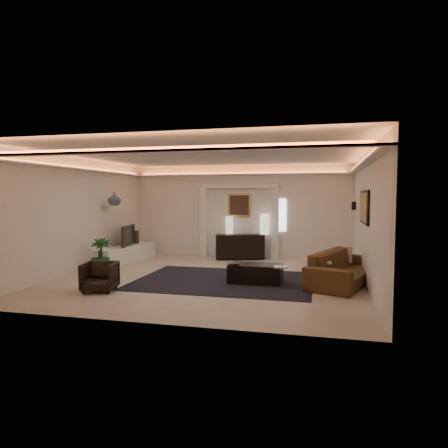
% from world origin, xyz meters
% --- Properties ---
extents(floor, '(7.00, 7.00, 0.00)m').
position_xyz_m(floor, '(0.00, 0.00, 0.00)').
color(floor, beige).
rests_on(floor, ground).
extents(ceiling, '(7.00, 7.00, 0.00)m').
position_xyz_m(ceiling, '(0.00, 0.00, 2.90)').
color(ceiling, white).
rests_on(ceiling, ground).
extents(wall_back, '(7.00, 0.00, 7.00)m').
position_xyz_m(wall_back, '(0.00, 3.50, 1.45)').
color(wall_back, silver).
rests_on(wall_back, ground).
extents(wall_front, '(7.00, 0.00, 7.00)m').
position_xyz_m(wall_front, '(0.00, -3.50, 1.45)').
color(wall_front, silver).
rests_on(wall_front, ground).
extents(wall_left, '(0.00, 7.00, 7.00)m').
position_xyz_m(wall_left, '(-3.50, 0.00, 1.45)').
color(wall_left, silver).
rests_on(wall_left, ground).
extents(wall_right, '(0.00, 7.00, 7.00)m').
position_xyz_m(wall_right, '(3.50, 0.00, 1.45)').
color(wall_right, silver).
rests_on(wall_right, ground).
extents(cove_soffit, '(7.00, 7.00, 0.04)m').
position_xyz_m(cove_soffit, '(0.00, 0.00, 2.62)').
color(cove_soffit, silver).
rests_on(cove_soffit, ceiling).
extents(daylight_slit, '(0.25, 0.03, 1.00)m').
position_xyz_m(daylight_slit, '(1.35, 3.48, 1.35)').
color(daylight_slit, white).
rests_on(daylight_slit, wall_back).
extents(area_rug, '(4.00, 3.00, 0.01)m').
position_xyz_m(area_rug, '(0.40, -0.20, 0.01)').
color(area_rug, black).
rests_on(area_rug, ground).
extents(pilaster_left, '(0.22, 0.20, 2.20)m').
position_xyz_m(pilaster_left, '(-1.15, 3.40, 1.10)').
color(pilaster_left, silver).
rests_on(pilaster_left, ground).
extents(pilaster_right, '(0.22, 0.20, 2.20)m').
position_xyz_m(pilaster_right, '(1.15, 3.40, 1.10)').
color(pilaster_right, silver).
rests_on(pilaster_right, ground).
extents(alcove_header, '(2.52, 0.20, 0.12)m').
position_xyz_m(alcove_header, '(0.00, 3.40, 2.25)').
color(alcove_header, silver).
rests_on(alcove_header, wall_back).
extents(painting_frame, '(0.74, 0.04, 0.74)m').
position_xyz_m(painting_frame, '(0.00, 3.47, 1.65)').
color(painting_frame, tan).
rests_on(painting_frame, wall_back).
extents(painting_canvas, '(0.62, 0.02, 0.62)m').
position_xyz_m(painting_canvas, '(0.00, 3.44, 1.65)').
color(painting_canvas, '#4C2D1E').
rests_on(painting_canvas, wall_back).
extents(art_panel_frame, '(0.04, 1.64, 0.74)m').
position_xyz_m(art_panel_frame, '(3.47, 0.30, 1.70)').
color(art_panel_frame, black).
rests_on(art_panel_frame, wall_right).
extents(art_panel_gold, '(0.02, 1.50, 0.62)m').
position_xyz_m(art_panel_gold, '(3.44, 0.30, 1.70)').
color(art_panel_gold, tan).
rests_on(art_panel_gold, wall_right).
extents(wall_sconce, '(0.12, 0.12, 0.22)m').
position_xyz_m(wall_sconce, '(3.38, 2.20, 1.68)').
color(wall_sconce, black).
rests_on(wall_sconce, wall_right).
extents(wall_niche, '(0.10, 0.55, 0.04)m').
position_xyz_m(wall_niche, '(-3.44, 1.40, 1.65)').
color(wall_niche, silver).
rests_on(wall_niche, wall_left).
extents(console, '(1.54, 0.89, 0.73)m').
position_xyz_m(console, '(0.12, 2.97, 0.40)').
color(console, black).
rests_on(console, ground).
extents(lamp_left, '(0.27, 0.27, 0.54)m').
position_xyz_m(lamp_left, '(-0.26, 3.20, 1.09)').
color(lamp_left, beige).
rests_on(lamp_left, console).
extents(lamp_right, '(0.28, 0.28, 0.63)m').
position_xyz_m(lamp_right, '(0.85, 3.20, 1.09)').
color(lamp_right, white).
rests_on(lamp_right, console).
extents(media_ledge, '(0.92, 2.48, 0.45)m').
position_xyz_m(media_ledge, '(-3.15, 1.87, 0.23)').
color(media_ledge, white).
rests_on(media_ledge, ground).
extents(tv, '(1.09, 0.30, 0.62)m').
position_xyz_m(tv, '(-3.15, 1.85, 0.76)').
color(tv, black).
rests_on(tv, media_ledge).
extents(figurine, '(0.19, 0.19, 0.40)m').
position_xyz_m(figurine, '(-3.10, 2.53, 0.64)').
color(figurine, '#412A22').
rests_on(figurine, media_ledge).
extents(ginger_jar, '(0.48, 0.48, 0.39)m').
position_xyz_m(ginger_jar, '(-3.15, 1.26, 1.86)').
color(ginger_jar, '#36505C').
rests_on(ginger_jar, wall_niche).
extents(plant, '(0.64, 0.64, 0.86)m').
position_xyz_m(plant, '(-2.98, 0.18, 0.43)').
color(plant, '#143E16').
rests_on(plant, ground).
extents(sofa, '(2.66, 1.76, 0.72)m').
position_xyz_m(sofa, '(3.06, 0.09, 0.36)').
color(sofa, brown).
rests_on(sofa, ground).
extents(throw_blanket, '(0.55, 0.48, 0.05)m').
position_xyz_m(throw_blanket, '(2.50, -0.35, 0.55)').
color(throw_blanket, '#F6DEC1').
rests_on(throw_blanket, sofa).
extents(throw_pillow, '(0.25, 0.41, 0.39)m').
position_xyz_m(throw_pillow, '(3.15, 1.02, 0.55)').
color(throw_pillow, tan).
rests_on(throw_pillow, sofa).
extents(coffee_table, '(1.19, 0.67, 0.44)m').
position_xyz_m(coffee_table, '(1.14, -0.26, 0.21)').
color(coffee_table, black).
rests_on(coffee_table, ground).
extents(bowl, '(0.35, 0.35, 0.07)m').
position_xyz_m(bowl, '(0.70, -0.58, 0.44)').
color(bowl, '#433122').
rests_on(bowl, coffee_table).
extents(magazine, '(0.31, 0.25, 0.03)m').
position_xyz_m(magazine, '(1.72, -0.58, 0.42)').
color(magazine, white).
rests_on(magazine, coffee_table).
extents(armchair, '(0.76, 0.78, 0.60)m').
position_xyz_m(armchair, '(-1.83, -1.80, 0.30)').
color(armchair, black).
rests_on(armchair, ground).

